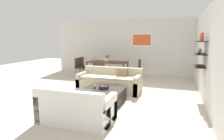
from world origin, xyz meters
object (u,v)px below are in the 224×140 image
centerpiece_vase (107,58)px  loveseat_white (76,109)px  sofa_beige (110,82)px  apple_on_coffee_table (95,87)px  wine_glass_left_near (93,59)px  wine_glass_left_far (95,58)px  wine_glass_right_far (123,59)px  dining_chair_left_near (80,66)px  dining_chair_foot (101,70)px  dining_chair_left_far (83,65)px  coffee_table (103,96)px  decorative_bowl (104,87)px  dining_table (108,63)px  dining_chair_right_far (137,68)px  wine_glass_foot (105,60)px

centerpiece_vase → loveseat_white: bearing=-77.8°
sofa_beige → apple_on_coffee_table: bearing=-92.2°
wine_glass_left_near → wine_glass_left_far: wine_glass_left_far is taller
wine_glass_left_near → wine_glass_right_far: (1.35, 0.22, -0.00)m
sofa_beige → dining_chair_left_near: size_ratio=2.40×
dining_chair_foot → wine_glass_left_near: size_ratio=5.23×
dining_chair_left_far → wine_glass_left_near: size_ratio=5.23×
coffee_table → wine_glass_left_far: size_ratio=6.48×
apple_on_coffee_table → sofa_beige: bearing=87.8°
decorative_bowl → dining_table: (-1.06, 3.20, 0.25)m
apple_on_coffee_table → dining_chair_left_far: bearing=121.6°
wine_glass_left_near → centerpiece_vase: centerpiece_vase is taller
dining_chair_left_far → wine_glass_left_near: bearing=-25.4°
centerpiece_vase → sofa_beige: bearing=-67.5°
sofa_beige → dining_chair_left_far: bearing=133.8°
apple_on_coffee_table → dining_chair_foot: (-0.79, 2.38, 0.08)m
decorative_bowl → wine_glass_right_far: size_ratio=1.83×
dining_chair_right_far → centerpiece_vase: centerpiece_vase is taller
sofa_beige → wine_glass_right_far: wine_glass_right_far is taller
loveseat_white → wine_glass_left_far: size_ratio=8.98×
sofa_beige → wine_glass_right_far: 2.23m
dining_chair_left_near → wine_glass_right_far: size_ratio=5.55×
apple_on_coffee_table → wine_glass_right_far: size_ratio=0.53×
apple_on_coffee_table → wine_glass_left_far: (-1.47, 3.33, 0.44)m
decorative_bowl → dining_chair_left_far: (-2.37, 3.39, 0.08)m
loveseat_white → wine_glass_right_far: bearing=93.7°
decorative_bowl → apple_on_coffee_table: size_ratio=3.42×
loveseat_white → centerpiece_vase: size_ratio=5.18×
dining_chair_right_far → wine_glass_right_far: (-0.64, -0.09, 0.36)m
coffee_table → dining_chair_left_far: bearing=124.4°
dining_table → centerpiece_vase: 0.24m
coffee_table → wine_glass_foot: wine_glass_foot is taller
wine_glass_left_near → wine_glass_foot: size_ratio=1.10×
loveseat_white → dining_table: loveseat_white is taller
coffee_table → centerpiece_vase: 3.57m
dining_chair_foot → decorative_bowl: bearing=-65.9°
coffee_table → wine_glass_left_far: bearing=117.2°
apple_on_coffee_table → dining_chair_right_far: bearing=81.3°
dining_table → dining_chair_left_far: (-1.32, 0.20, -0.17)m
coffee_table → wine_glass_right_far: 3.47m
dining_chair_right_far → dining_chair_left_far: same height
coffee_table → wine_glass_right_far: (-0.38, 3.38, 0.67)m
wine_glass_foot → dining_chair_right_far: bearing=23.5°
apple_on_coffee_table → dining_chair_foot: 2.51m
dining_chair_foot → wine_glass_foot: size_ratio=5.77×
dining_chair_left_far → dining_chair_foot: 1.68m
dining_chair_left_near → wine_glass_left_far: wine_glass_left_far is taller
dining_chair_foot → wine_glass_left_near: wine_glass_left_near is taller
loveseat_white → apple_on_coffee_table: loveseat_white is taller
dining_table → dining_chair_foot: 0.86m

